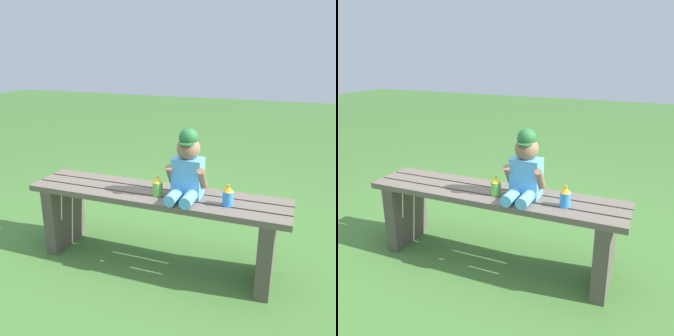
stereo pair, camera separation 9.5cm
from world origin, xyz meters
TOP-DOWN VIEW (x-y plane):
  - ground_plane at (0.00, 0.00)m, footprint 16.00×16.00m
  - park_bench at (0.00, -0.00)m, footprint 1.59×0.35m
  - child_figure at (0.20, -0.00)m, footprint 0.23×0.27m
  - sippy_cup_left at (0.03, -0.04)m, footprint 0.06×0.06m
  - sippy_cup_right at (0.45, -0.04)m, footprint 0.06×0.06m

SIDE VIEW (x-z plane):
  - ground_plane at x=0.00m, z-range 0.00..0.00m
  - park_bench at x=0.00m, z-range 0.08..0.56m
  - sippy_cup_left at x=0.03m, z-range 0.47..0.60m
  - sippy_cup_right at x=0.45m, z-range 0.47..0.60m
  - child_figure at x=0.20m, z-range 0.45..0.86m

